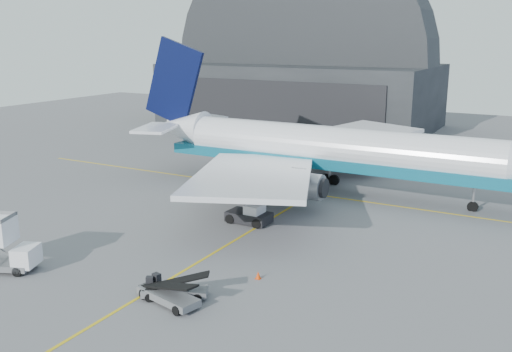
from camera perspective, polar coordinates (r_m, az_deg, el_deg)
The scene contains 8 objects.
ground at distance 47.49m, azimuth -4.03°, elevation -7.56°, with size 200.00×200.00×0.00m, color #565659.
taxi_lines at distance 57.90m, azimuth 2.78°, elevation -3.54°, with size 80.00×42.12×0.02m.
hangar at distance 112.20m, azimuth 4.55°, elevation 9.86°, with size 50.00×28.30×28.00m.
airliner at distance 65.03m, azimuth 6.40°, elevation 2.73°, with size 49.42×47.92×17.34m.
pushback_tug at distance 54.17m, azimuth -0.60°, elevation -3.97°, with size 4.18×2.49×1.92m.
belt_loader_a at distance 39.83m, azimuth -8.19°, elevation -11.19°, with size 4.63×3.38×1.79m.
belt_loader_b at distance 39.12m, azimuth -8.80°, elevation -11.62°, with size 5.17×2.66×1.93m.
traffic_cone at distance 42.32m, azimuth 0.22°, elevation -9.90°, with size 0.40×0.40×0.57m.
Camera 1 is at (24.18, -37.01, 17.34)m, focal length 40.00 mm.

